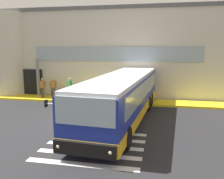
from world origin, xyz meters
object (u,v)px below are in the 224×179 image
passenger_by_doorway (53,86)px  passenger_at_curb_edge (70,87)px  entry_support_column (38,77)px  bus_main_foreground (122,98)px  passenger_near_column (43,86)px

passenger_by_doorway → passenger_at_curb_edge: same height
entry_support_column → passenger_by_doorway: bearing=-14.5°
bus_main_foreground → passenger_at_curb_edge: 7.38m
entry_support_column → passenger_by_doorway: (1.57, -0.41, -0.68)m
entry_support_column → passenger_at_curb_edge: bearing=-6.2°
bus_main_foreground → passenger_at_curb_edge: (-5.31, 5.12, -0.26)m
bus_main_foreground → passenger_by_doorway: size_ratio=7.32×
passenger_near_column → passenger_at_curb_edge: (2.21, 0.43, -0.03)m
passenger_by_doorway → entry_support_column: bearing=165.5°
bus_main_foreground → passenger_near_column: bus_main_foreground is taller
passenger_by_doorway → bus_main_foreground: bearing=-36.8°
bus_main_foreground → passenger_by_doorway: bus_main_foreground is taller
passenger_near_column → passenger_by_doorway: 0.84m
bus_main_foreground → passenger_by_doorway: (-6.75, 5.04, -0.26)m
bus_main_foreground → passenger_by_doorway: 8.43m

